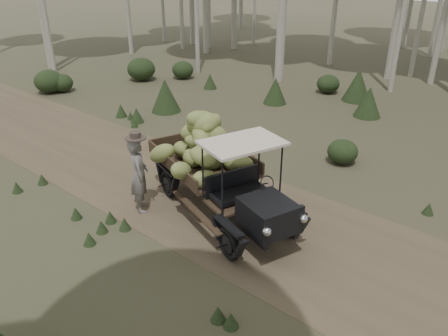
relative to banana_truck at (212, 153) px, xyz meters
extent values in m
plane|color=#473D2B|center=(-1.51, 0.06, -1.40)|extent=(120.00, 120.00, 0.00)
cube|color=brown|center=(-1.51, 0.06, -1.39)|extent=(70.00, 4.00, 0.01)
cube|color=black|center=(2.09, -0.74, -0.45)|extent=(1.20, 1.17, 0.52)
cube|color=black|center=(2.58, -0.91, -0.45)|extent=(0.41, 0.93, 0.59)
cube|color=black|center=(0.84, -0.29, -0.35)|extent=(0.52, 1.28, 0.52)
cube|color=#38281C|center=(-0.41, 0.15, -0.45)|extent=(3.07, 2.50, 0.08)
cube|color=#38281C|center=(-0.13, 0.95, -0.28)|extent=(2.52, 0.94, 0.30)
cube|color=#38281C|center=(-0.70, -0.66, -0.28)|extent=(2.52, 0.94, 0.30)
cube|color=#38281C|center=(-1.66, 0.59, -0.28)|extent=(0.62, 1.63, 0.30)
cube|color=beige|center=(1.22, -0.43, 0.71)|extent=(1.57, 1.88, 0.06)
cube|color=black|center=(0.65, 0.16, -0.81)|extent=(4.14, 1.55, 0.17)
cube|color=black|center=(0.41, -0.52, -0.81)|extent=(4.14, 1.55, 0.17)
torus|color=black|center=(2.17, 0.04, -1.03)|extent=(0.72, 0.36, 0.72)
torus|color=black|center=(1.66, -1.39, -1.03)|extent=(0.72, 0.36, 0.72)
torus|color=black|center=(-0.60, 1.02, -1.03)|extent=(0.72, 0.36, 0.72)
torus|color=black|center=(-1.11, -0.41, -1.03)|extent=(0.72, 0.36, 0.72)
sphere|color=beige|center=(2.80, -0.54, -0.40)|extent=(0.17, 0.17, 0.17)
sphere|color=beige|center=(2.51, -1.34, -0.40)|extent=(0.17, 0.17, 0.17)
ellipsoid|color=olive|center=(0.55, 0.32, -0.23)|extent=(0.87, 0.79, 0.50)
ellipsoid|color=olive|center=(-0.38, 0.05, 0.13)|extent=(0.84, 0.87, 0.57)
ellipsoid|color=olive|center=(-0.74, 0.47, 0.42)|extent=(0.89, 0.71, 0.47)
ellipsoid|color=olive|center=(-0.17, 0.18, 0.63)|extent=(0.43, 0.75, 0.51)
ellipsoid|color=olive|center=(-0.94, -0.05, -0.15)|extent=(0.76, 0.63, 0.52)
ellipsoid|color=olive|center=(0.22, -0.55, 0.15)|extent=(0.80, 0.46, 0.41)
ellipsoid|color=olive|center=(-0.63, 0.58, 0.36)|extent=(0.74, 0.70, 0.44)
ellipsoid|color=olive|center=(-0.35, 0.23, 0.60)|extent=(1.02, 0.89, 0.75)
ellipsoid|color=olive|center=(0.45, -0.74, -0.26)|extent=(0.62, 0.76, 0.47)
ellipsoid|color=olive|center=(0.06, -0.20, 0.12)|extent=(0.81, 0.83, 0.48)
ellipsoid|color=olive|center=(-0.09, 0.21, 0.37)|extent=(0.86, 0.79, 0.63)
ellipsoid|color=olive|center=(-0.41, 0.13, 0.66)|extent=(0.84, 0.94, 0.64)
ellipsoid|color=olive|center=(-0.06, 0.56, -0.21)|extent=(0.90, 0.72, 0.59)
ellipsoid|color=olive|center=(-0.07, 0.42, 0.10)|extent=(0.75, 0.77, 0.55)
ellipsoid|color=olive|center=(-0.64, 0.19, 0.35)|extent=(0.94, 0.98, 0.66)
ellipsoid|color=olive|center=(-0.25, 0.10, 0.62)|extent=(0.84, 0.83, 0.64)
ellipsoid|color=olive|center=(-0.47, -0.17, -0.20)|extent=(0.73, 0.70, 0.45)
ellipsoid|color=olive|center=(-0.70, 0.32, 0.10)|extent=(0.79, 0.45, 0.56)
ellipsoid|color=olive|center=(-0.75, 0.49, 0.36)|extent=(0.46, 0.79, 0.54)
ellipsoid|color=olive|center=(-0.52, 0.04, 0.59)|extent=(0.70, 0.42, 0.50)
ellipsoid|color=olive|center=(-0.04, 0.08, -0.22)|extent=(0.85, 0.94, 0.68)
ellipsoid|color=olive|center=(-0.58, 0.74, 0.07)|extent=(0.78, 0.65, 0.54)
ellipsoid|color=olive|center=(-0.22, 0.04, 0.40)|extent=(0.39, 0.89, 0.64)
ellipsoid|color=olive|center=(-0.28, 0.26, 0.59)|extent=(0.59, 0.95, 0.68)
ellipsoid|color=olive|center=(-1.08, 1.08, -0.17)|extent=(0.64, 0.81, 0.65)
ellipsoid|color=olive|center=(-1.06, 0.66, 0.09)|extent=(0.58, 0.77, 0.56)
ellipsoid|color=olive|center=(-0.25, -0.08, 0.37)|extent=(0.90, 0.77, 0.60)
ellipsoid|color=olive|center=(-0.57, 0.21, 0.59)|extent=(0.52, 0.83, 0.57)
ellipsoid|color=olive|center=(-1.07, -0.57, -0.12)|extent=(0.92, 0.68, 0.72)
ellipsoid|color=olive|center=(-0.09, -0.92, -0.14)|extent=(0.59, 0.85, 0.66)
imported|color=#63605B|center=(-1.16, -1.25, -0.48)|extent=(0.80, 0.75, 1.83)
cylinder|color=#382E27|center=(-1.16, -1.25, 0.46)|extent=(0.68, 0.68, 0.02)
cylinder|color=#382E27|center=(-1.16, -1.25, 0.52)|extent=(0.34, 0.34, 0.15)
cone|color=#233319|center=(-6.55, 4.59, -1.09)|extent=(0.56, 0.56, 0.62)
ellipsoid|color=#233319|center=(-12.07, 2.74, -0.88)|extent=(1.25, 1.25, 1.00)
cone|color=#233319|center=(-1.02, 10.38, -0.73)|extent=(1.21, 1.21, 1.34)
cone|color=#233319|center=(-7.01, 7.83, -1.05)|extent=(0.62, 0.62, 0.68)
cone|color=#233319|center=(-6.15, 4.25, -0.76)|extent=(1.15, 1.15, 1.28)
ellipsoid|color=#233319|center=(1.33, 4.27, -1.03)|extent=(0.89, 0.89, 0.71)
cone|color=#233319|center=(-3.45, 7.86, -0.86)|extent=(0.97, 0.97, 1.08)
cone|color=#233319|center=(-6.98, 2.70, -1.15)|extent=(0.45, 0.45, 0.50)
ellipsoid|color=#233319|center=(-11.76, 3.17, -0.99)|extent=(0.99, 0.99, 0.79)
ellipsoid|color=#233319|center=(-2.51, 10.66, -0.98)|extent=(1.01, 1.01, 0.80)
cone|color=#233319|center=(-6.02, 2.67, -1.11)|extent=(0.51, 0.51, 0.57)
ellipsoid|color=#233319|center=(-9.28, 8.35, -0.96)|extent=(1.06, 1.06, 0.85)
cone|color=#233319|center=(0.18, 8.72, -0.82)|extent=(1.03, 1.03, 1.14)
ellipsoid|color=#233319|center=(-10.58, 6.80, -0.84)|extent=(1.35, 1.35, 1.08)
cone|color=#233319|center=(-0.91, -2.91, -1.25)|extent=(0.27, 0.27, 0.30)
cone|color=#233319|center=(-4.20, -2.11, -1.25)|extent=(0.27, 0.27, 0.30)
cone|color=#233319|center=(2.83, -2.76, -1.25)|extent=(0.27, 0.27, 0.30)
cone|color=#233319|center=(-1.09, -2.46, -1.25)|extent=(0.27, 0.27, 0.30)
cone|color=#233319|center=(-4.29, -2.76, -1.25)|extent=(0.27, 0.27, 0.30)
cone|color=#233319|center=(4.20, 2.95, -1.25)|extent=(0.27, 0.27, 0.30)
cone|color=#233319|center=(-6.46, 2.72, -1.25)|extent=(0.27, 0.27, 0.30)
cone|color=#233319|center=(-2.01, -2.51, -1.25)|extent=(0.27, 0.27, 0.30)
cone|color=#233319|center=(-1.27, -2.09, -1.25)|extent=(0.27, 0.27, 0.30)
cone|color=#233319|center=(-2.83, 2.80, -1.25)|extent=(0.27, 0.27, 0.30)
cone|color=#233319|center=(2.58, -2.79, -1.25)|extent=(0.27, 0.27, 0.30)
cone|color=#233319|center=(-0.79, -2.07, -1.25)|extent=(0.27, 0.27, 0.30)
cone|color=#233319|center=(-5.72, 2.30, -1.25)|extent=(0.27, 0.27, 0.30)
cone|color=#233319|center=(-3.84, 3.00, -1.25)|extent=(0.27, 0.27, 0.30)
cone|color=#233319|center=(-1.71, 2.48, -1.25)|extent=(0.27, 0.27, 0.30)
cone|color=#233319|center=(-3.55, 2.64, -1.25)|extent=(0.27, 0.27, 0.30)
camera|label=1|loc=(6.16, -6.92, 4.10)|focal=35.00mm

